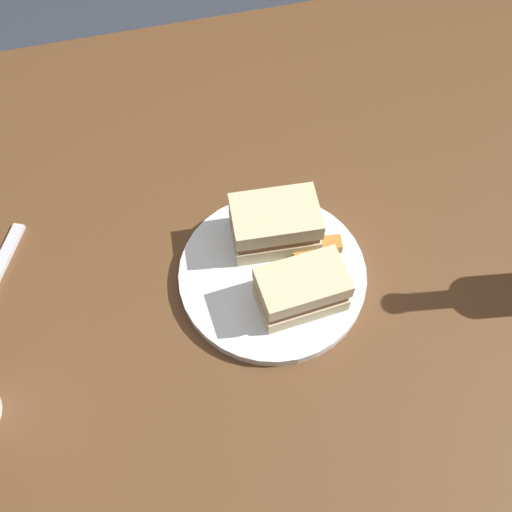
{
  "coord_description": "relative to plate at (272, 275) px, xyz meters",
  "views": [
    {
      "loc": [
        -0.08,
        -0.4,
        1.44
      ],
      "look_at": [
        0.02,
        -0.02,
        0.76
      ],
      "focal_mm": 41.7,
      "sensor_mm": 36.0,
      "label": 1
    }
  ],
  "objects": [
    {
      "name": "plate",
      "position": [
        0.0,
        0.0,
        0.0
      ],
      "size": [
        0.25,
        0.25,
        0.02
      ],
      "primitive_type": "cylinder",
      "color": "white",
      "rests_on": "dining_table"
    },
    {
      "name": "potato_wedge_front",
      "position": [
        0.05,
        0.05,
        0.02
      ],
      "size": [
        0.04,
        0.04,
        0.02
      ],
      "primitive_type": "cube",
      "rotation": [
        0.0,
        0.0,
        2.3
      ],
      "color": "#AD702D",
      "rests_on": "plate"
    },
    {
      "name": "ground_plane",
      "position": [
        -0.03,
        0.04,
        -0.74
      ],
      "size": [
        6.0,
        6.0,
        0.0
      ],
      "primitive_type": "plane",
      "color": "#333842"
    },
    {
      "name": "sandwich_half_right",
      "position": [
        0.02,
        0.05,
        0.04
      ],
      "size": [
        0.12,
        0.08,
        0.07
      ],
      "color": "beige",
      "rests_on": "plate"
    },
    {
      "name": "dining_table",
      "position": [
        -0.03,
        0.04,
        -0.37
      ],
      "size": [
        1.29,
        0.99,
        0.73
      ],
      "primitive_type": "cube",
      "color": "brown",
      "rests_on": "ground"
    },
    {
      "name": "sandwich_half_left",
      "position": [
        0.02,
        -0.05,
        0.04
      ],
      "size": [
        0.11,
        0.07,
        0.06
      ],
      "color": "beige",
      "rests_on": "plate"
    },
    {
      "name": "potato_wedge_middle",
      "position": [
        0.08,
        0.02,
        0.02
      ],
      "size": [
        0.05,
        0.03,
        0.02
      ],
      "primitive_type": "cube",
      "rotation": [
        0.0,
        0.0,
        3.0
      ],
      "color": "#AD702D",
      "rests_on": "plate"
    },
    {
      "name": "potato_wedge_back",
      "position": [
        0.06,
        0.04,
        0.02
      ],
      "size": [
        0.03,
        0.05,
        0.02
      ],
      "primitive_type": "cube",
      "rotation": [
        0.0,
        0.0,
        1.28
      ],
      "color": "gold",
      "rests_on": "plate"
    },
    {
      "name": "potato_wedge_left_edge",
      "position": [
        0.04,
        0.01,
        0.02
      ],
      "size": [
        0.04,
        0.04,
        0.02
      ],
      "primitive_type": "cube",
      "rotation": [
        0.0,
        0.0,
        2.26
      ],
      "color": "#B77F33",
      "rests_on": "plate"
    }
  ]
}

